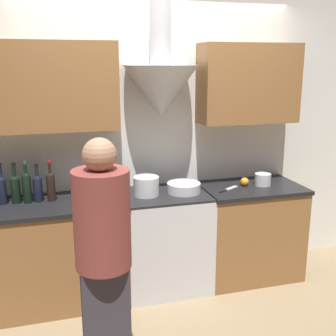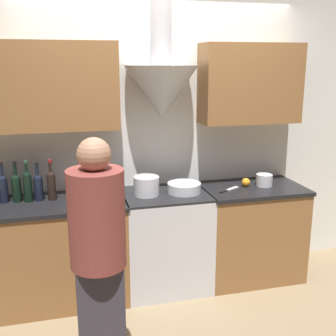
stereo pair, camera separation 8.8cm
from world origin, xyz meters
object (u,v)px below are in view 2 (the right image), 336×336
wine_bottle_3 (3,187)px  mixing_bowl (184,188)px  person_foreground_left (99,261)px  stove_range (165,240)px  wine_bottle_6 (38,186)px  wine_bottle_7 (51,184)px  orange_fruit (246,182)px  stock_pot (146,186)px  wine_bottle_4 (16,186)px  wine_bottle_5 (28,185)px  saucepan (264,180)px

wine_bottle_3 → mixing_bowl: size_ratio=1.14×
mixing_bowl → person_foreground_left: 1.42m
stove_range → mixing_bowl: (0.17, -0.02, 0.48)m
wine_bottle_6 → wine_bottle_3: bearing=177.1°
wine_bottle_3 → mixing_bowl: bearing=-3.8°
mixing_bowl → wine_bottle_7: bearing=176.1°
mixing_bowl → orange_fruit: 0.60m
stock_pot → person_foreground_left: size_ratio=0.14×
stock_pot → wine_bottle_6: bearing=174.8°
wine_bottle_4 → orange_fruit: 1.99m
mixing_bowl → wine_bottle_6: bearing=175.9°
wine_bottle_5 → wine_bottle_6: 0.08m
stove_range → orange_fruit: 0.90m
orange_fruit → wine_bottle_3: bearing=178.2°
stove_range → saucepan: bearing=-0.5°
wine_bottle_6 → wine_bottle_7: wine_bottle_7 is taller
wine_bottle_5 → wine_bottle_6: size_ratio=1.07×
orange_fruit → wine_bottle_5: bearing=178.8°
wine_bottle_3 → stock_pot: size_ratio=1.53×
wine_bottle_3 → saucepan: (2.26, -0.09, -0.08)m
stove_range → wine_bottle_5: bearing=177.0°
wine_bottle_6 → stock_pot: size_ratio=1.46×
wine_bottle_4 → wine_bottle_5: size_ratio=0.97×
stove_range → mixing_bowl: mixing_bowl is taller
wine_bottle_6 → wine_bottle_7: size_ratio=0.94×
wine_bottle_3 → wine_bottle_6: wine_bottle_3 is taller
wine_bottle_3 → orange_fruit: size_ratio=4.36×
wine_bottle_4 → wine_bottle_7: 0.28m
wine_bottle_3 → stock_pot: wine_bottle_3 is taller
mixing_bowl → person_foreground_left: bearing=-126.7°
wine_bottle_6 → orange_fruit: wine_bottle_6 is taller
stock_pot → saucepan: 1.10m
wine_bottle_6 → person_foreground_left: size_ratio=0.20×
person_foreground_left → wine_bottle_6: bearing=106.9°
wine_bottle_5 → mixing_bowl: size_ratio=1.16×
stove_range → orange_fruit: size_ratio=11.54×
stock_pot → person_foreground_left: person_foreground_left is taller
wine_bottle_7 → stock_pot: (0.78, -0.07, -0.06)m
wine_bottle_3 → person_foreground_left: bearing=-62.4°
stove_range → wine_bottle_3: size_ratio=2.65×
stove_range → wine_bottle_7: size_ratio=2.61×
saucepan → mixing_bowl: bearing=-179.3°
wine_bottle_4 → wine_bottle_6: wine_bottle_4 is taller
wine_bottle_4 → person_foreground_left: bearing=-66.2°
wine_bottle_3 → wine_bottle_5: bearing=-6.8°
wine_bottle_4 → wine_bottle_7: bearing=-4.2°
wine_bottle_6 → mixing_bowl: size_ratio=1.08×
orange_fruit → saucepan: bearing=-9.1°
wine_bottle_3 → wine_bottle_4: size_ratio=1.00×
stove_range → wine_bottle_6: bearing=176.2°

